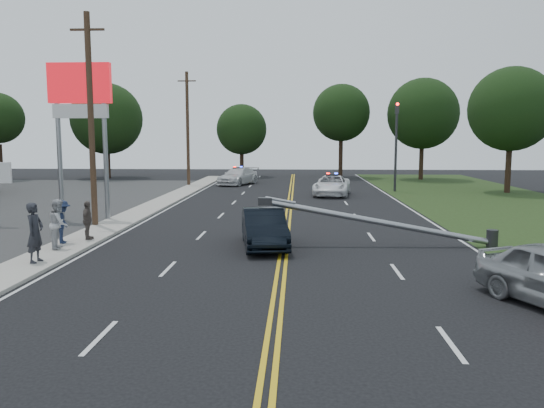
# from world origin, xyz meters

# --- Properties ---
(ground) EXTENTS (120.00, 120.00, 0.00)m
(ground) POSITION_xyz_m (0.00, 0.00, 0.00)
(ground) COLOR black
(ground) RESTS_ON ground
(sidewalk) EXTENTS (1.80, 70.00, 0.12)m
(sidewalk) POSITION_xyz_m (-8.40, 10.00, 0.06)
(sidewalk) COLOR #A6A196
(sidewalk) RESTS_ON ground
(centerline_yellow) EXTENTS (0.36, 80.00, 0.00)m
(centerline_yellow) POSITION_xyz_m (0.00, 10.00, 0.01)
(centerline_yellow) COLOR gold
(centerline_yellow) RESTS_ON ground
(pylon_sign) EXTENTS (3.20, 0.35, 8.00)m
(pylon_sign) POSITION_xyz_m (-10.50, 14.00, 6.00)
(pylon_sign) COLOR gray
(pylon_sign) RESTS_ON ground
(traffic_signal) EXTENTS (0.28, 0.41, 7.05)m
(traffic_signal) POSITION_xyz_m (8.30, 30.00, 4.21)
(traffic_signal) COLOR #2D2D30
(traffic_signal) RESTS_ON ground
(fallen_streetlight) EXTENTS (9.36, 0.44, 1.91)m
(fallen_streetlight) POSITION_xyz_m (4.19, 8.00, 0.92)
(fallen_streetlight) COLOR #2D2D30
(fallen_streetlight) RESTS_ON ground
(utility_pole_mid) EXTENTS (1.60, 0.28, 10.00)m
(utility_pole_mid) POSITION_xyz_m (-9.20, 12.00, 5.08)
(utility_pole_mid) COLOR #382619
(utility_pole_mid) RESTS_ON ground
(utility_pole_far) EXTENTS (1.60, 0.28, 10.00)m
(utility_pole_far) POSITION_xyz_m (-9.20, 34.00, 5.08)
(utility_pole_far) COLOR #382619
(utility_pole_far) RESTS_ON ground
(tree_5) EXTENTS (7.50, 7.50, 10.05)m
(tree_5) POSITION_xyz_m (-19.79, 43.24, 6.29)
(tree_5) COLOR black
(tree_5) RESTS_ON ground
(tree_6) EXTENTS (5.53, 5.53, 7.97)m
(tree_6) POSITION_xyz_m (-5.69, 45.96, 5.20)
(tree_6) COLOR black
(tree_6) RESTS_ON ground
(tree_7) EXTENTS (6.11, 6.11, 10.02)m
(tree_7) POSITION_xyz_m (5.16, 45.21, 6.94)
(tree_7) COLOR black
(tree_7) RESTS_ON ground
(tree_8) EXTENTS (7.19, 7.19, 10.33)m
(tree_8) POSITION_xyz_m (13.23, 42.66, 6.72)
(tree_8) COLOR black
(tree_8) RESTS_ON ground
(tree_9) EXTENTS (6.47, 6.47, 9.70)m
(tree_9) POSITION_xyz_m (16.93, 29.49, 6.46)
(tree_9) COLOR black
(tree_9) RESTS_ON ground
(crashed_sedan) EXTENTS (2.24, 4.71, 1.49)m
(crashed_sedan) POSITION_xyz_m (-0.79, 7.71, 0.75)
(crashed_sedan) COLOR black
(crashed_sedan) RESTS_ON ground
(emergency_a) EXTENTS (3.23, 5.67, 1.49)m
(emergency_a) POSITION_xyz_m (3.07, 26.80, 0.75)
(emergency_a) COLOR white
(emergency_a) RESTS_ON ground
(emergency_b) EXTENTS (3.90, 5.75, 1.55)m
(emergency_b) POSITION_xyz_m (-4.96, 35.64, 0.77)
(emergency_b) COLOR silver
(emergency_b) RESTS_ON ground
(bystander_a) EXTENTS (0.54, 0.77, 2.01)m
(bystander_a) POSITION_xyz_m (-8.21, 4.26, 1.12)
(bystander_a) COLOR #24252B
(bystander_a) RESTS_ON sidewalk
(bystander_b) EXTENTS (0.90, 1.05, 1.86)m
(bystander_b) POSITION_xyz_m (-8.43, 6.52, 1.05)
(bystander_b) COLOR #B3B4B8
(bystander_b) RESTS_ON sidewalk
(bystander_c) EXTENTS (0.89, 1.22, 1.70)m
(bystander_c) POSITION_xyz_m (-8.74, 7.50, 0.97)
(bystander_c) COLOR #19243F
(bystander_c) RESTS_ON sidewalk
(bystander_d) EXTENTS (0.45, 0.95, 1.58)m
(bystander_d) POSITION_xyz_m (-8.06, 8.29, 0.91)
(bystander_d) COLOR #62554E
(bystander_d) RESTS_ON sidewalk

